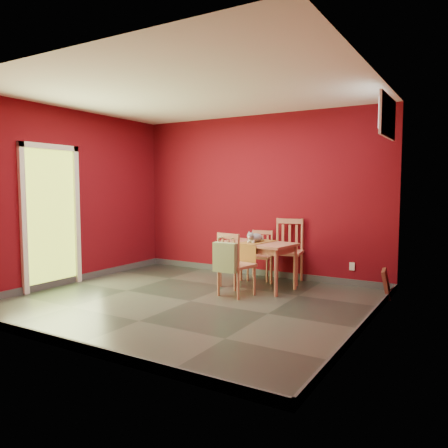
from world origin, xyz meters
The scene contains 13 objects.
ground centered at (0.00, 0.00, 0.00)m, with size 4.50×4.50×0.00m, color #2D342D.
room_shell centered at (0.00, 0.00, 0.05)m, with size 4.50×4.50×4.50m.
doorway centered at (-2.23, -0.40, 1.12)m, with size 0.06×1.01×2.13m.
window centered at (2.23, 1.00, 2.35)m, with size 0.05×0.90×0.50m.
outlet_plate centered at (1.60, 1.99, 0.30)m, with size 0.08×0.01×0.12m, color silver.
dining_table centered at (0.42, 1.13, 0.60)m, with size 1.17×0.78×0.69m.
table_runner centered at (0.42, 1.02, 0.64)m, with size 0.40×0.69×0.33m.
chair_far_left centered at (0.19, 1.72, 0.41)m, with size 0.43×0.43×0.79m.
chair_far_right centered at (0.64, 1.76, 0.51)m, with size 0.54×0.54×1.00m.
chair_near centered at (0.37, 0.54, 0.45)m, with size 0.48×0.48×0.88m.
tote_bag centered at (0.34, 0.32, 0.57)m, with size 0.33×0.20×0.47m.
cat centered at (0.40, 1.11, 0.78)m, with size 0.20×0.37×0.19m, color slate, non-canonical shape.
picture_frame centered at (2.19, 1.50, 0.19)m, with size 0.18×0.40×0.39m.
Camera 1 is at (3.27, -4.63, 1.50)m, focal length 35.00 mm.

